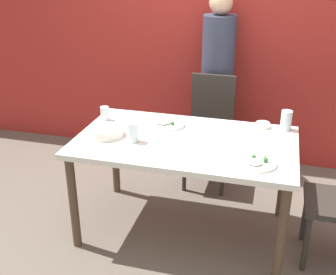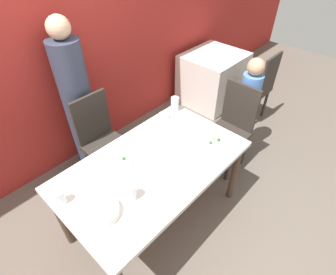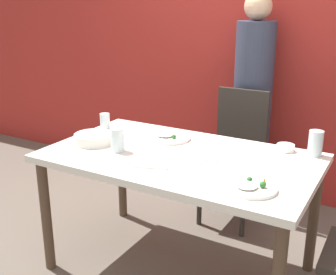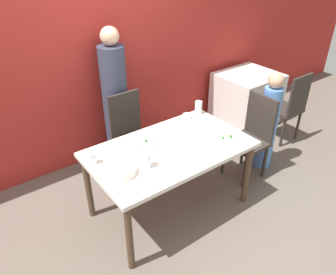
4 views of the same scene
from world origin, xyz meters
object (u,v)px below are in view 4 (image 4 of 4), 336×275
person_child (268,124)px  chair_child_spot (252,135)px  plate_rice_adult (140,143)px  person_adult (116,103)px  bowl_curry (122,170)px  chair_adult_spot (131,133)px  glass_water_tall (93,158)px

person_child → chair_child_spot: bearing=180.0°
plate_rice_adult → person_child: bearing=-10.0°
person_adult → bowl_curry: size_ratio=6.89×
person_adult → chair_adult_spot: bearing=-90.0°
chair_adult_spot → chair_child_spot: same height
chair_child_spot → glass_water_tall: size_ratio=9.05×
chair_child_spot → chair_adult_spot: bearing=-128.7°
chair_child_spot → person_child: person_child is taller
person_child → bowl_curry: bearing=-179.5°
bowl_curry → plate_rice_adult: bowl_curry is taller
person_adult → bowl_curry: 1.31m
chair_adult_spot → bowl_curry: 1.08m
person_child → glass_water_tall: person_child is taller
chair_adult_spot → person_adult: 0.40m
plate_rice_adult → bowl_curry: bearing=-141.0°
person_child → bowl_curry: (-1.91, -0.02, 0.21)m
bowl_curry → plate_rice_adult: 0.46m
bowl_curry → person_adult: bearing=63.5°
chair_child_spot → plate_rice_adult: chair_child_spot is taller
chair_adult_spot → person_child: size_ratio=0.81×
person_child → plate_rice_adult: bearing=170.0°
chair_adult_spot → bowl_curry: bearing=-124.2°
person_adult → plate_rice_adult: bearing=-104.4°
person_adult → glass_water_tall: bearing=-128.2°
bowl_curry → person_child: bearing=0.5°
glass_water_tall → person_adult: bearing=51.8°
chair_child_spot → person_adult: bearing=-137.6°
person_child → bowl_curry: 1.92m
chair_child_spot → bowl_curry: size_ratio=4.07×
person_adult → glass_water_tall: 1.15m
chair_adult_spot → chair_child_spot: 1.35m
person_child → plate_rice_adult: size_ratio=4.69×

